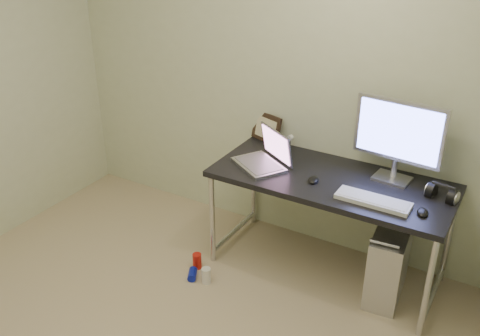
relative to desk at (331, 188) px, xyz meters
name	(u,v)px	position (x,y,z in m)	size (l,w,h in m)	color
wall_back	(271,77)	(-0.65, 0.35, 0.58)	(3.50, 0.02, 2.50)	beige
desk	(331,188)	(0.00, 0.00, 0.00)	(1.59, 0.70, 0.75)	black
tower_computer	(389,262)	(0.46, -0.03, -0.42)	(0.25, 0.50, 0.54)	silver
cable_a	(398,219)	(0.41, 0.30, -0.27)	(0.01, 0.01, 0.70)	black
cable_b	(410,226)	(0.50, 0.28, -0.29)	(0.01, 0.01, 0.72)	black
can_red	(197,261)	(-0.81, -0.45, -0.61)	(0.06, 0.06, 0.12)	red
can_white	(206,276)	(-0.65, -0.55, -0.61)	(0.06, 0.06, 0.12)	white
can_blue	(192,274)	(-0.77, -0.56, -0.64)	(0.06, 0.06, 0.11)	#0D1AA7
laptop	(265,157)	(-0.48, -0.04, 0.14)	(0.46, 0.44, 0.25)	#BAB9C0
monitor	(399,135)	(0.35, 0.19, 0.40)	(0.58, 0.19, 0.55)	#BAB9C0
keyboard	(373,201)	(0.34, -0.17, 0.09)	(0.45, 0.15, 0.03)	silver
mouse_right	(423,211)	(0.63, -0.16, 0.10)	(0.07, 0.10, 0.04)	black
mouse_left	(313,179)	(-0.09, -0.10, 0.10)	(0.07, 0.11, 0.04)	black
headphones	(442,194)	(0.69, 0.09, 0.11)	(0.20, 0.12, 0.12)	black
picture_frame	(266,128)	(-0.66, 0.32, 0.19)	(0.27, 0.03, 0.22)	black
webcam	(290,139)	(-0.43, 0.26, 0.17)	(0.05, 0.04, 0.12)	silver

